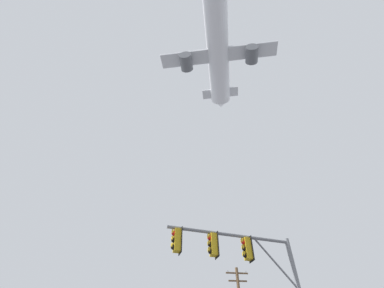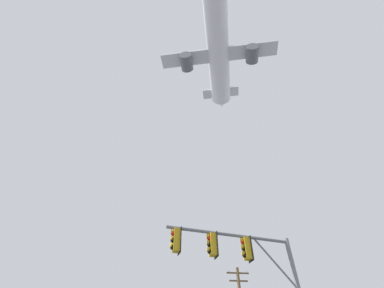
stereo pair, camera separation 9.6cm
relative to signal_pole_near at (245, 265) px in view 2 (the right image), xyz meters
name	(u,v)px [view 2 (the right image)]	position (x,y,z in m)	size (l,w,h in m)	color
signal_pole_near	(245,265)	(0.00, 0.00, 0.00)	(5.68, 1.25, 6.00)	slate
airplane	(218,50)	(3.78, 11.68, 40.36)	(20.77, 26.89, 7.37)	white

